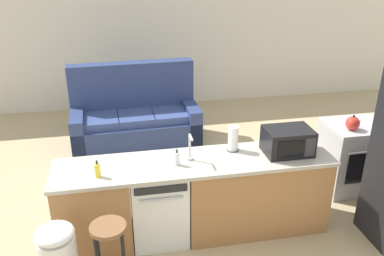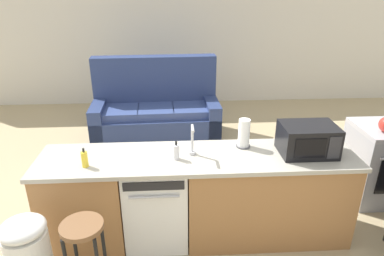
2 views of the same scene
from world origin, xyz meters
name	(u,v)px [view 1 (image 1 of 2)]	position (x,y,z in m)	size (l,w,h in m)	color
ground_plane	(182,233)	(0.00, 0.00, 0.00)	(24.00, 24.00, 0.00)	tan
wall_back	(161,40)	(0.30, 4.20, 1.30)	(10.00, 0.06, 2.60)	silver
kitchen_counter	(203,199)	(0.24, 0.00, 0.42)	(2.94, 0.66, 0.90)	#9E6B3D
dishwasher	(159,204)	(-0.25, 0.00, 0.42)	(0.58, 0.61, 0.84)	white
stove_range	(353,156)	(2.35, 0.55, 0.45)	(0.76, 0.68, 0.90)	#A8AAB2
microwave	(288,141)	(1.16, 0.00, 1.04)	(0.50, 0.37, 0.28)	black
sink_faucet	(190,149)	(0.10, 0.02, 1.03)	(0.07, 0.18, 0.30)	silver
paper_towel_roll	(233,139)	(0.60, 0.17, 1.04)	(0.14, 0.14, 0.28)	#4C4C51
soap_bottle	(177,159)	(-0.05, -0.05, 0.97)	(0.06, 0.06, 0.18)	silver
dish_soap_bottle	(98,170)	(-0.84, -0.14, 0.97)	(0.06, 0.06, 0.18)	yellow
kettle	(353,123)	(2.18, 0.42, 0.99)	(0.21, 0.17, 0.19)	red
bar_stool	(110,245)	(-0.76, -0.71, 0.54)	(0.32, 0.32, 0.74)	brown
couch	(135,118)	(-0.35, 2.52, 0.39)	(2.03, 0.97, 1.27)	navy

